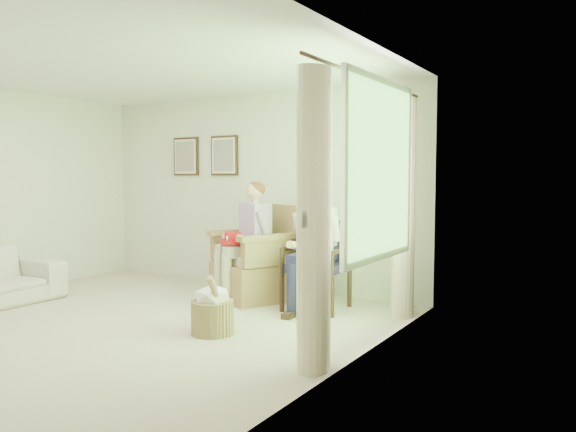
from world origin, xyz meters
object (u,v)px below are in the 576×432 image
(person_dark, at_px, (313,238))
(hatbox, at_px, (212,310))
(wood_armchair, at_px, (320,260))
(wicker_armchair, at_px, (257,269))
(red_hat, at_px, (233,239))
(person_wicker, at_px, (250,232))

(person_dark, distance_m, hatbox, 1.48)
(wood_armchair, bearing_deg, wicker_armchair, 171.96)
(wicker_armchair, bearing_deg, red_hat, -83.43)
(wood_armchair, relative_size, hatbox, 1.66)
(person_wicker, distance_m, hatbox, 1.59)
(wood_armchair, xyz_separation_m, person_wicker, (-0.90, -0.11, 0.29))
(person_wicker, xyz_separation_m, hatbox, (0.53, -1.37, -0.60))
(wood_armchair, xyz_separation_m, person_dark, (0.00, -0.16, 0.27))
(red_hat, bearing_deg, person_wicker, 57.58)
(wood_armchair, distance_m, person_wicker, 0.95)
(person_wicker, relative_size, person_dark, 1.02)
(wood_armchair, height_order, red_hat, wood_armchair)
(wicker_armchair, relative_size, person_wicker, 0.82)
(person_dark, bearing_deg, hatbox, -110.84)
(wicker_armchair, height_order, person_dark, person_dark)
(wood_armchair, bearing_deg, person_wicker, -178.50)
(wood_armchair, bearing_deg, hatbox, -109.17)
(wicker_armchair, xyz_separation_m, red_hat, (-0.11, -0.33, 0.39))
(wicker_armchair, distance_m, person_dark, 1.03)
(person_dark, bearing_deg, person_wicker, 171.08)
(wood_armchair, height_order, person_wicker, person_wicker)
(wicker_armchair, distance_m, hatbox, 1.62)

